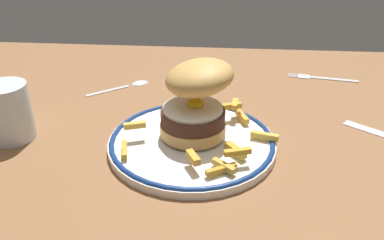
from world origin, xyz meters
TOP-DOWN VIEW (x-y plane):
  - ground_plane at (0.00, 0.00)cm, footprint 110.01×88.75cm
  - dinner_plate at (4.31, -3.38)cm, footprint 25.25×25.25cm
  - burger at (4.79, -1.37)cm, footprint 11.49×11.64cm
  - fries_pile at (7.09, -2.27)cm, footprint 23.08×21.19cm
  - water_glass at (-23.94, -3.02)cm, footprint 6.89×6.89cm
  - fork at (29.13, 25.76)cm, footprint 14.42×3.81cm
  - spoon at (-9.59, 18.91)cm, footprint 11.56×9.48cm

SIDE VIEW (x-z plane):
  - ground_plane at x=0.00cm, z-range -4.00..0.00cm
  - fork at x=29.13cm, z-range 0.00..0.36cm
  - spoon at x=-9.59cm, z-range -0.09..0.81cm
  - dinner_plate at x=4.31cm, z-range 0.04..1.64cm
  - fries_pile at x=7.09cm, z-range 1.17..3.85cm
  - water_glass at x=-23.94cm, z-range -0.68..8.29cm
  - burger at x=4.79cm, z-range 1.35..13.25cm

